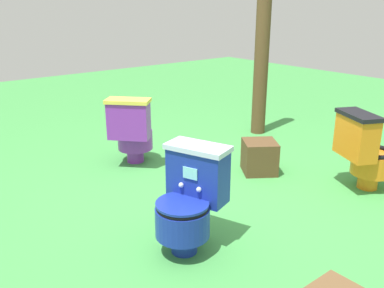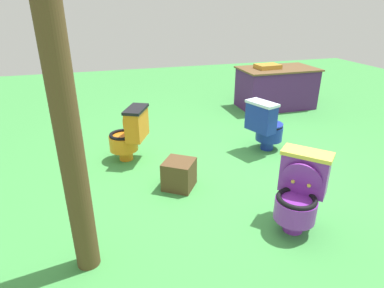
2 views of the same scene
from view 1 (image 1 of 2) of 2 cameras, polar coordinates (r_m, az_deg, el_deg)
ground at (r=3.68m, az=1.44°, el=-7.76°), size 14.00×14.00×0.00m
toilet_purple at (r=4.41m, az=-8.08°, el=1.87°), size 0.63×0.63×0.73m
toilet_orange at (r=4.09m, az=22.36°, el=-0.79°), size 0.62×0.58×0.73m
toilet_blue at (r=2.89m, az=-0.34°, el=-7.45°), size 0.60×0.54×0.73m
wooden_post at (r=5.41m, az=9.47°, el=13.01°), size 0.18×0.18×2.24m
small_crate at (r=4.28m, az=9.11°, el=-1.72°), size 0.45×0.45×0.32m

